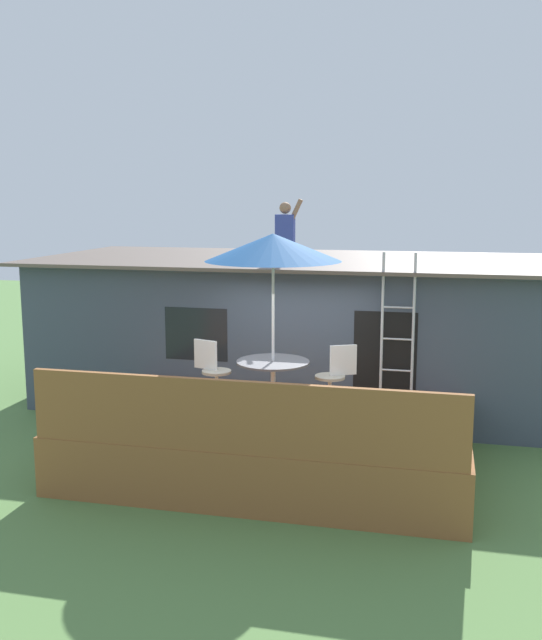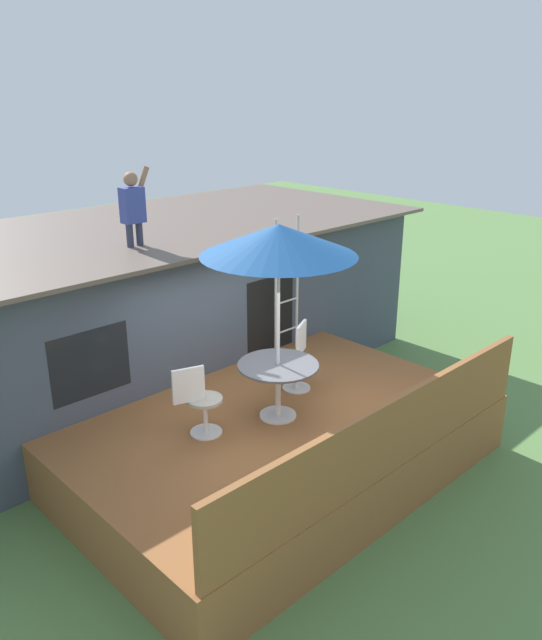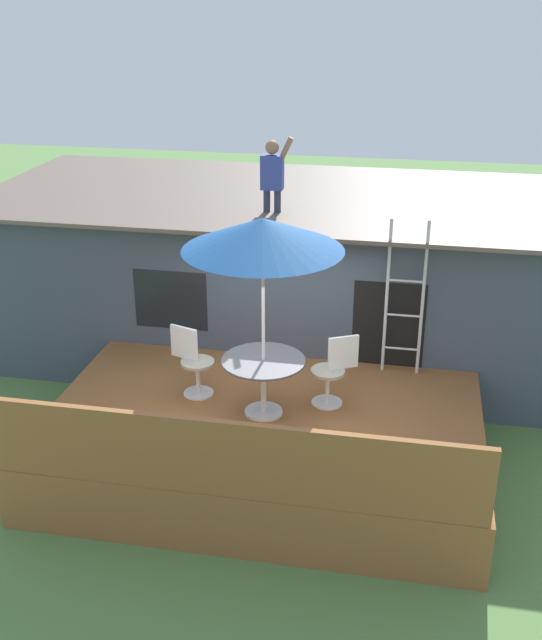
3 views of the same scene
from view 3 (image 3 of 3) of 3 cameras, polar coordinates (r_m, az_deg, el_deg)
ground_plane at (r=10.25m, az=-0.48°, el=-10.61°), size 40.00×40.00×0.00m
house at (r=12.81m, az=2.70°, el=3.41°), size 10.50×4.50×2.70m
deck at (r=10.03m, az=-0.49°, el=-8.71°), size 5.45×3.72×0.80m
deck_railing at (r=8.09m, az=-3.09°, el=-10.30°), size 5.35×0.08×0.90m
patio_table at (r=9.50m, az=-0.58°, el=-3.83°), size 1.04×1.04×0.74m
patio_umbrella at (r=8.83m, az=-0.62°, el=6.38°), size 1.90×1.90×2.54m
step_ladder at (r=10.48m, az=9.90°, el=1.60°), size 0.52×0.04×2.20m
person_figure at (r=11.28m, az=0.14°, el=11.01°), size 0.47×0.20×1.11m
patio_chair_left at (r=10.08m, az=-5.82°, el=-3.09°), size 0.61×0.44×0.92m
patio_chair_right at (r=9.82m, az=4.64°, el=-3.79°), size 0.58×0.44×0.92m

